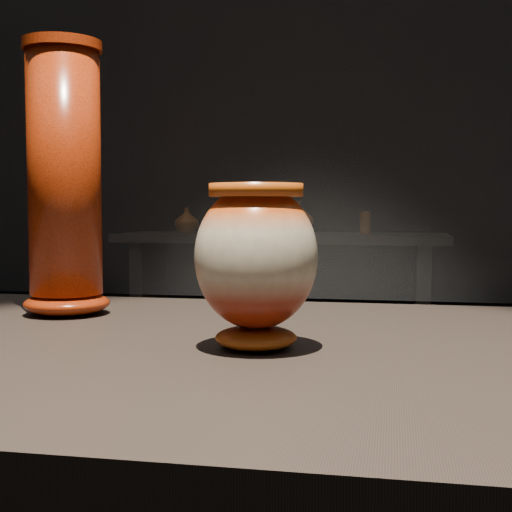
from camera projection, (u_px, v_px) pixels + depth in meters
The scene contains 6 objects.
main_vase at pixel (256, 259), 0.83m from camera, with size 0.17×0.17×0.19m.
tall_vase at pixel (65, 184), 1.09m from camera, with size 0.14×0.14×0.42m.
back_shelf at pixel (281, 276), 4.39m from camera, with size 2.00×0.60×0.90m.
back_vase_left at pixel (187, 220), 4.43m from camera, with size 0.15×0.15×0.16m, color #9F5317.
back_vase_mid at pixel (298, 217), 4.39m from camera, with size 0.19×0.19×0.20m, color maroon.
back_vase_right at pixel (365, 223), 4.29m from camera, with size 0.06×0.06×0.13m, color #9F5317.
Camera 1 is at (0.23, -0.83, 1.07)m, focal length 50.00 mm.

